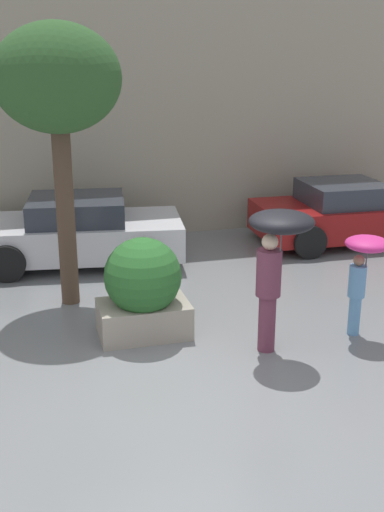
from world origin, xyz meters
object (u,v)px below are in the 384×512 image
planter_box (143,288)px  parked_car_far (341,214)px  person_child (363,263)px  person_adult (276,249)px  parked_car_near (78,232)px  street_tree (57,84)px

planter_box → parked_car_far: bearing=35.4°
planter_box → person_child: (2.88, -0.81, 0.38)m
person_child → parked_car_far: (1.93, 4.22, -0.49)m
planter_box → person_adult: (1.53, -0.96, 0.73)m
person_child → person_adult: bearing=-116.5°
parked_car_near → street_tree: bearing=178.1°
parked_car_near → person_child: bearing=-133.5°
person_adult → parked_car_far: (3.27, 4.37, -0.85)m
parked_car_near → street_tree: street_tree is taller
person_adult → person_child: (1.34, 0.15, -0.36)m
parked_car_near → parked_car_far: bearing=-82.9°
planter_box → person_child: bearing=-15.7°
person_child → street_tree: bearing=-154.6°
planter_box → parked_car_near: planter_box is taller
planter_box → person_child: 3.01m
parked_car_far → planter_box: bearing=127.3°
person_child → parked_car_far: bearing=122.4°
parked_car_far → street_tree: (-5.69, -1.91, 2.76)m
street_tree → planter_box: bearing=-59.5°
person_adult → parked_car_near: person_adult is taller
parked_car_near → parked_car_far: size_ratio=1.14×
person_adult → street_tree: bearing=-178.0°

